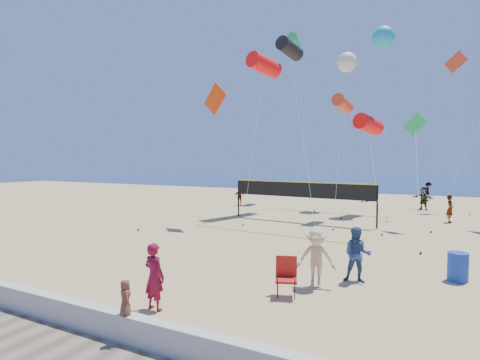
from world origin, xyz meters
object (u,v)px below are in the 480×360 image
at_px(woman, 154,276).
at_px(camp_chair, 286,274).
at_px(trash_barrel, 458,267).
at_px(volleyball_net, 301,194).

bearing_deg(woman, camp_chair, -130.18).
height_order(woman, trash_barrel, woman).
bearing_deg(volleyball_net, woman, -80.88).
relative_size(woman, volleyball_net, 0.17).
xyz_separation_m(trash_barrel, volleyball_net, (-8.08, 8.84, 1.28)).
bearing_deg(camp_chair, trash_barrel, 20.74).
distance_m(woman, camp_chair, 3.66).
distance_m(trash_barrel, volleyball_net, 12.05).
relative_size(trash_barrel, volleyball_net, 0.09).
distance_m(woman, volleyball_net, 15.13).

